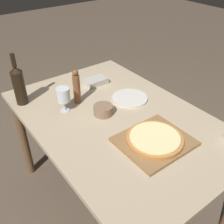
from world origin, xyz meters
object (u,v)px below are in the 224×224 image
(small_bowl, at_px, (103,110))
(pepper_mill, at_px, (77,87))
(pizza, at_px, (155,139))
(wine_glass, at_px, (63,95))
(wine_bottle, at_px, (19,85))

(small_bowl, bearing_deg, pepper_mill, 104.77)
(pizza, bearing_deg, small_bowl, 99.54)
(pepper_mill, height_order, wine_glass, pepper_mill)
(wine_bottle, distance_m, wine_glass, 0.31)
(small_bowl, bearing_deg, pizza, -80.46)
(pizza, distance_m, small_bowl, 0.39)
(wine_bottle, distance_m, pepper_mill, 0.37)
(pepper_mill, distance_m, small_bowl, 0.24)
(pizza, height_order, wine_bottle, wine_bottle)
(pizza, distance_m, wine_glass, 0.62)
(wine_bottle, xyz_separation_m, pepper_mill, (0.30, -0.21, -0.02))
(wine_bottle, relative_size, wine_glass, 2.15)
(pizza, xyz_separation_m, small_bowl, (-0.06, 0.39, 0.00))
(wine_glass, bearing_deg, small_bowl, -45.69)
(pizza, bearing_deg, wine_bottle, 117.39)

